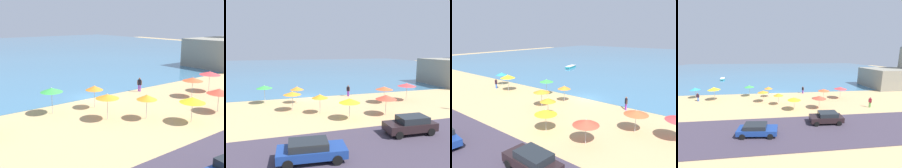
{
  "view_description": "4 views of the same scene",
  "coord_description": "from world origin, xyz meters",
  "views": [
    {
      "loc": [
        -15.92,
        -25.17,
        8.47
      ],
      "look_at": [
        2.71,
        -0.22,
        1.28
      ],
      "focal_mm": 45.0,
      "sensor_mm": 36.0,
      "label": 1
    },
    {
      "loc": [
        -4.44,
        -31.39,
        7.14
      ],
      "look_at": [
        5.37,
        1.24,
        1.57
      ],
      "focal_mm": 35.0,
      "sensor_mm": 36.0,
      "label": 2
    },
    {
      "loc": [
        16.14,
        -25.15,
        9.16
      ],
      "look_at": [
        -5.01,
        1.27,
        1.18
      ],
      "focal_mm": 35.0,
      "sensor_mm": 36.0,
      "label": 3
    },
    {
      "loc": [
        -0.43,
        -34.16,
        9.02
      ],
      "look_at": [
        3.48,
        0.48,
        2.03
      ],
      "focal_mm": 24.0,
      "sensor_mm": 36.0,
      "label": 4
    }
  ],
  "objects": [
    {
      "name": "ground_plane",
      "position": [
        0.0,
        0.0,
        0.0
      ],
      "size": [
        160.0,
        160.0,
        0.0
      ],
      "primitive_type": "plane",
      "color": "tan"
    },
    {
      "name": "sea",
      "position": [
        0.0,
        55.0,
        0.03
      ],
      "size": [
        150.0,
        110.0,
        0.05
      ],
      "primitive_type": "cube",
      "color": "teal",
      "rests_on": "ground_plane"
    },
    {
      "name": "coastal_road",
      "position": [
        0.0,
        -18.0,
        0.03
      ],
      "size": [
        80.0,
        8.0,
        0.06
      ],
      "primitive_type": "cube",
      "color": "#3E3544",
      "rests_on": "ground_plane"
    },
    {
      "name": "beach_umbrella_0",
      "position": [
        -2.43,
        -6.45,
        2.07
      ],
      "size": [
        2.05,
        2.05,
        2.32
      ],
      "color": "#B2B2B7",
      "rests_on": "ground_plane"
    },
    {
      "name": "beach_umbrella_1",
      "position": [
        13.12,
        -5.83,
        2.21
      ],
      "size": [
        2.46,
        2.46,
        2.48
      ],
      "color": "#B2B2B7",
      "rests_on": "ground_plane"
    },
    {
      "name": "beach_umbrella_2",
      "position": [
        7.1,
        -10.97,
        1.97
      ],
      "size": [
        2.25,
        2.25,
        2.28
      ],
      "color": "#B2B2B7",
      "rests_on": "ground_plane"
    },
    {
      "name": "beach_umbrella_3",
      "position": [
        9.49,
        -6.16,
        1.98
      ],
      "size": [
        2.25,
        2.25,
        2.25
      ],
      "color": "#B2B2B7",
      "rests_on": "ground_plane"
    },
    {
      "name": "beach_umbrella_4",
      "position": [
        -1.53,
        -3.04,
        2.0
      ],
      "size": [
        1.73,
        1.73,
        2.28
      ],
      "color": "#B2B2B7",
      "rests_on": "ground_plane"
    },
    {
      "name": "beach_umbrella_5",
      "position": [
        2.83,
        -11.26,
        1.95
      ],
      "size": [
        2.15,
        2.15,
        2.25
      ],
      "color": "#B2B2B7",
      "rests_on": "ground_plane"
    },
    {
      "name": "beach_umbrella_6",
      "position": [
        -5.58,
        -2.16,
        2.22
      ],
      "size": [
        2.04,
        2.04,
        2.48
      ],
      "color": "#B2B2B7",
      "rests_on": "ground_plane"
    },
    {
      "name": "beach_umbrella_9",
      "position": [
        0.4,
        -8.34,
        1.94
      ],
      "size": [
        1.79,
        1.79,
        2.22
      ],
      "color": "#B2B2B7",
      "rests_on": "ground_plane"
    },
    {
      "name": "bather_0",
      "position": [
        6.33,
        -0.9,
        0.94
      ],
      "size": [
        0.42,
        0.44,
        1.68
      ],
      "color": "purple",
      "rests_on": "ground_plane"
    },
    {
      "name": "parked_car_0",
      "position": [
        -2.36,
        -18.5,
        0.79
      ],
      "size": [
        4.53,
        2.2,
        1.36
      ],
      "color": "navy",
      "rests_on": "coastal_road"
    },
    {
      "name": "parked_car_2",
      "position": [
        6.41,
        -16.38,
        0.86
      ],
      "size": [
        4.33,
        2.11,
        1.51
      ],
      "color": "black",
      "rests_on": "coastal_road"
    }
  ]
}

